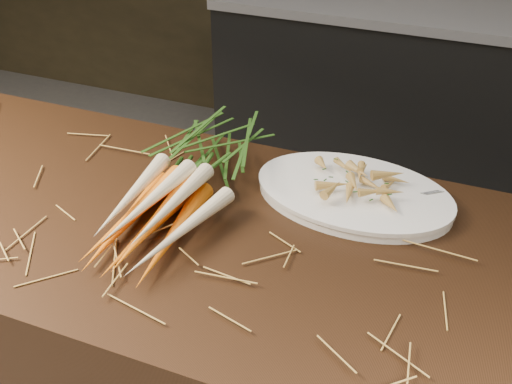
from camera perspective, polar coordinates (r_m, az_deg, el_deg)
main_counter at (r=1.62m, az=-9.07°, el=-14.73°), size 2.40×0.70×0.90m
back_counter at (r=3.05m, az=14.33°, el=8.28°), size 1.82×0.62×0.84m
straw_bedding at (r=1.32m, az=-10.76°, el=-1.09°), size 1.40×0.60×0.02m
root_veg_bunch at (r=1.32m, az=-6.01°, el=1.53°), size 0.22×0.58×0.11m
serving_platter at (r=1.34m, az=8.65°, el=-0.28°), size 0.43×0.31×0.02m
roasted_veg_heap at (r=1.32m, az=8.76°, el=0.95°), size 0.21×0.16×0.05m
serving_fork at (r=1.29m, az=14.50°, el=-1.83°), size 0.13×0.11×0.00m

